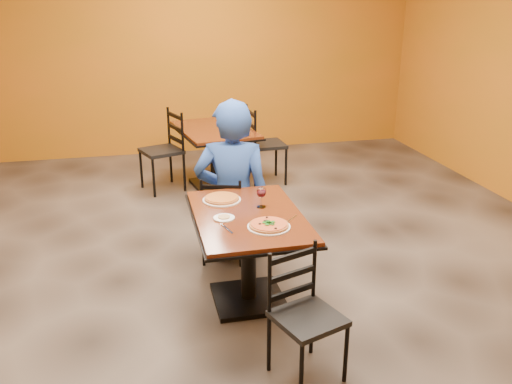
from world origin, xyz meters
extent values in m
cube|color=black|center=(0.00, 0.00, 0.00)|extent=(7.00, 8.00, 0.01)
cube|color=#B55F14|center=(0.00, 4.00, 1.50)|extent=(7.00, 0.01, 3.00)
cube|color=#5A290E|center=(0.00, -0.50, 0.73)|extent=(0.80, 1.20, 0.03)
cube|color=black|center=(0.00, -0.50, 0.71)|extent=(0.83, 1.23, 0.02)
cylinder|color=black|center=(0.00, -0.50, 0.37)|extent=(0.12, 0.12, 0.66)
cube|color=black|center=(0.00, -0.50, 0.02)|extent=(0.55, 0.55, 0.04)
cube|color=#5A290E|center=(0.17, 2.31, 0.73)|extent=(1.01, 1.35, 0.03)
cube|color=black|center=(0.17, 2.31, 0.71)|extent=(1.05, 1.38, 0.02)
cylinder|color=black|center=(0.17, 2.31, 0.37)|extent=(0.12, 0.12, 0.66)
cube|color=black|center=(0.17, 2.31, 0.02)|extent=(0.65, 0.65, 0.04)
imported|color=#1A4193|center=(0.04, 0.35, 0.74)|extent=(0.80, 0.63, 1.48)
cylinder|color=white|center=(0.09, -0.77, 0.76)|extent=(0.31, 0.31, 0.01)
cylinder|color=#9B110B|center=(0.09, -0.77, 0.77)|extent=(0.28, 0.28, 0.02)
cylinder|color=white|center=(-0.15, -0.17, 0.76)|extent=(0.31, 0.31, 0.01)
cylinder|color=orange|center=(-0.15, -0.17, 0.77)|extent=(0.28, 0.28, 0.02)
cylinder|color=white|center=(-0.19, -0.54, 0.76)|extent=(0.16, 0.16, 0.01)
cylinder|color=tan|center=(-0.19, -0.54, 0.76)|extent=(0.09, 0.09, 0.01)
cube|color=silver|center=(-0.21, -0.73, 0.75)|extent=(0.07, 0.19, 0.00)
cube|color=silver|center=(0.28, -0.67, 0.75)|extent=(0.16, 0.16, 0.00)
camera|label=1|loc=(-0.79, -4.19, 2.32)|focal=37.90mm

